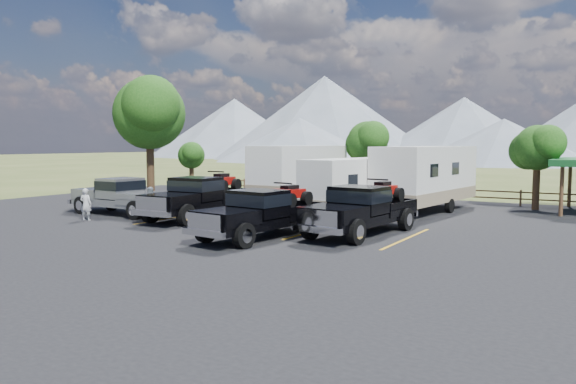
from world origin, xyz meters
The scene contains 18 objects.
ground centered at (0.00, 0.00, 0.00)m, with size 320.00×320.00×0.00m, color #405323.
asphalt_lot centered at (0.00, 3.00, 0.02)m, with size 44.00×34.00×0.04m, color black.
stall_lines centered at (0.00, 4.00, 0.04)m, with size 12.12×5.50×0.01m.
tree_big_nw centered at (-12.55, 9.03, 5.60)m, with size 5.54×5.18×7.84m.
tree_ne_a centered at (8.97, 17.01, 3.48)m, with size 3.11×2.92×4.76m.
tree_north centered at (-2.03, 19.02, 3.83)m, with size 3.46×3.24×5.25m.
tree_nw_small centered at (-16.02, 17.01, 2.78)m, with size 2.59×2.43×3.85m.
rail_fence centered at (2.00, 18.50, 0.61)m, with size 36.12×0.12×1.00m.
mountain_range centered at (-7.63, 105.98, 7.87)m, with size 209.00×71.00×20.00m.
rig_left centered at (-4.72, 4.42, 1.14)m, with size 2.61×6.93×2.29m.
rig_center centered at (1.05, 1.34, 1.06)m, with size 2.83×6.53×2.11m.
rig_right centered at (4.08, 4.09, 1.10)m, with size 2.84×6.79×2.21m.
trailer_left centered at (-4.73, 14.39, 1.89)m, with size 2.90×10.18×3.54m.
trailer_center centered at (1.22, 9.60, 1.57)m, with size 3.29×8.44×2.92m.
trailer_right centered at (4.01, 12.85, 1.89)m, with size 3.55×10.23×3.53m.
pickup_silver centered at (-9.08, 3.51, 1.03)m, with size 6.44×2.47×1.91m.
person_a centered at (-8.95, 1.06, 0.82)m, with size 0.57×0.37×1.55m, color #B9B9B9.
person_b centered at (-6.89, 3.33, 0.81)m, with size 0.75×0.59×1.55m, color gray.
Camera 1 is at (13.11, -16.92, 3.76)m, focal length 35.00 mm.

